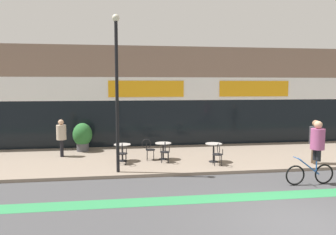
% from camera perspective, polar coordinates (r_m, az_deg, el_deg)
% --- Properties ---
extents(ground_plane, '(120.00, 120.00, 0.00)m').
position_cam_1_polar(ground_plane, '(8.82, 22.29, -16.85)').
color(ground_plane, '#424244').
extents(sidewalk_slab, '(40.00, 5.50, 0.12)m').
position_cam_1_polar(sidewalk_slab, '(15.20, 8.27, -6.75)').
color(sidewalk_slab, gray).
rests_on(sidewalk_slab, ground).
extents(storefront_facade, '(40.00, 4.06, 5.32)m').
position_cam_1_polar(storefront_facade, '(19.43, 4.45, 3.70)').
color(storefront_facade, '#7F6656').
rests_on(storefront_facade, ground).
extents(bike_lane_stripe, '(36.00, 0.70, 0.01)m').
position_cam_1_polar(bike_lane_stripe, '(10.50, 16.54, -12.95)').
color(bike_lane_stripe, '#2D844C').
rests_on(bike_lane_stripe, ground).
extents(bistro_table_0, '(0.70, 0.70, 0.72)m').
position_cam_1_polar(bistro_table_0, '(13.95, -7.96, -5.46)').
color(bistro_table_0, black).
rests_on(bistro_table_0, sidewalk_slab).
extents(bistro_table_1, '(0.69, 0.69, 0.72)m').
position_cam_1_polar(bistro_table_1, '(14.13, -0.85, -5.26)').
color(bistro_table_1, black).
rests_on(bistro_table_1, sidewalk_slab).
extents(bistro_table_2, '(0.69, 0.69, 0.78)m').
position_cam_1_polar(bistro_table_2, '(13.79, 7.94, -5.42)').
color(bistro_table_2, black).
rests_on(bistro_table_2, sidewalk_slab).
extents(cafe_chair_0_near, '(0.42, 0.59, 0.90)m').
position_cam_1_polar(cafe_chair_0_near, '(13.34, -7.97, -5.96)').
color(cafe_chair_0_near, black).
rests_on(cafe_chair_0_near, sidewalk_slab).
extents(cafe_chair_1_near, '(0.43, 0.59, 0.90)m').
position_cam_1_polar(cafe_chair_1_near, '(13.52, -0.53, -5.75)').
color(cafe_chair_1_near, black).
rests_on(cafe_chair_1_near, sidewalk_slab).
extents(cafe_chair_1_side, '(0.59, 0.44, 0.90)m').
position_cam_1_polar(cafe_chair_1_side, '(14.07, -3.39, -5.30)').
color(cafe_chair_1_side, black).
rests_on(cafe_chair_1_side, sidewalk_slab).
extents(cafe_chair_2_near, '(0.43, 0.59, 0.90)m').
position_cam_1_polar(cafe_chair_2_near, '(13.21, 8.67, -6.08)').
color(cafe_chair_2_near, black).
rests_on(cafe_chair_2_near, sidewalk_slab).
extents(planter_pot, '(0.92, 0.92, 1.37)m').
position_cam_1_polar(planter_pot, '(16.37, -14.66, -3.15)').
color(planter_pot, '#4C4C51').
rests_on(planter_pot, sidewalk_slab).
extents(lamp_post, '(0.26, 0.26, 5.68)m').
position_cam_1_polar(lamp_post, '(11.96, -8.91, 5.87)').
color(lamp_post, black).
rests_on(lamp_post, sidewalk_slab).
extents(cyclist_0, '(1.71, 0.48, 2.14)m').
position_cam_1_polar(cyclist_0, '(11.95, 24.35, -4.74)').
color(cyclist_0, black).
rests_on(cyclist_0, ground).
extents(pedestrian_near_end, '(0.51, 0.51, 1.79)m').
position_cam_1_polar(pedestrian_near_end, '(14.56, 24.25, -3.25)').
color(pedestrian_near_end, '#4C3D2D').
rests_on(pedestrian_near_end, sidewalk_slab).
extents(pedestrian_far_end, '(0.51, 0.51, 1.67)m').
position_cam_1_polar(pedestrian_far_end, '(15.38, -18.08, -2.85)').
color(pedestrian_far_end, black).
rests_on(pedestrian_far_end, sidewalk_slab).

